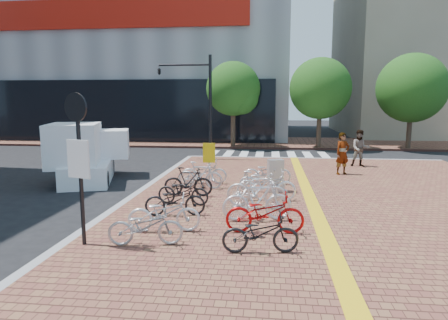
# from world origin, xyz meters

# --- Properties ---
(ground) EXTENTS (120.00, 120.00, 0.00)m
(ground) POSITION_xyz_m (0.00, 0.00, 0.00)
(ground) COLOR black
(ground) RESTS_ON ground
(tactile_strip) EXTENTS (0.40, 34.00, 0.01)m
(tactile_strip) POSITION_xyz_m (2.00, -5.00, 0.16)
(tactile_strip) COLOR yellow
(tactile_strip) RESTS_ON sidewalk
(kerb_north) EXTENTS (14.00, 0.25, 0.15)m
(kerb_north) POSITION_xyz_m (3.00, 12.00, 0.08)
(kerb_north) COLOR gray
(kerb_north) RESTS_ON ground
(far_sidewalk) EXTENTS (70.00, 8.00, 0.15)m
(far_sidewalk) POSITION_xyz_m (0.00, 21.00, 0.07)
(far_sidewalk) COLOR brown
(far_sidewalk) RESTS_ON ground
(department_store) EXTENTS (36.00, 24.27, 28.00)m
(department_store) POSITION_xyz_m (-15.99, 31.95, 13.98)
(department_store) COLOR gray
(department_store) RESTS_ON ground
(crosswalk) EXTENTS (7.50, 4.00, 0.01)m
(crosswalk) POSITION_xyz_m (0.50, 14.00, 0.01)
(crosswalk) COLOR silver
(crosswalk) RESTS_ON ground
(street_trees) EXTENTS (16.20, 4.60, 6.35)m
(street_trees) POSITION_xyz_m (5.04, 17.45, 4.10)
(street_trees) COLOR #38281E
(street_trees) RESTS_ON far_sidewalk
(bike_0) EXTENTS (1.74, 0.87, 0.88)m
(bike_0) POSITION_xyz_m (-2.10, -2.47, 0.59)
(bike_0) COLOR #A4A4A8
(bike_0) RESTS_ON sidewalk
(bike_1) EXTENTS (1.86, 0.90, 0.94)m
(bike_1) POSITION_xyz_m (-1.93, -1.51, 0.62)
(bike_1) COLOR white
(bike_1) RESTS_ON sidewalk
(bike_2) EXTENTS (1.77, 0.89, 0.89)m
(bike_2) POSITION_xyz_m (-1.99, -0.10, 0.59)
(bike_2) COLOR black
(bike_2) RESTS_ON sidewalk
(bike_3) EXTENTS (1.71, 0.78, 0.87)m
(bike_3) POSITION_xyz_m (-2.03, 1.11, 0.58)
(bike_3) COLOR black
(bike_3) RESTS_ON sidewalk
(bike_4) EXTENTS (1.67, 0.53, 1.00)m
(bike_4) POSITION_xyz_m (-2.10, 2.23, 0.65)
(bike_4) COLOR black
(bike_4) RESTS_ON sidewalk
(bike_5) EXTENTS (1.70, 0.61, 1.00)m
(bike_5) POSITION_xyz_m (-1.89, 3.41, 0.65)
(bike_5) COLOR white
(bike_5) RESTS_ON sidewalk
(bike_6) EXTENTS (1.82, 0.78, 0.93)m
(bike_6) POSITION_xyz_m (-1.90, 4.33, 0.62)
(bike_6) COLOR silver
(bike_6) RESTS_ON sidewalk
(bike_7) EXTENTS (1.70, 0.79, 0.86)m
(bike_7) POSITION_xyz_m (0.47, -2.62, 0.58)
(bike_7) COLOR black
(bike_7) RESTS_ON sidewalk
(bike_8) EXTENTS (1.94, 0.75, 1.00)m
(bike_8) POSITION_xyz_m (0.54, -1.33, 0.65)
(bike_8) COLOR #AB0C0C
(bike_8) RESTS_ON sidewalk
(bike_9) EXTENTS (1.96, 0.88, 1.14)m
(bike_9) POSITION_xyz_m (0.33, -0.36, 0.72)
(bike_9) COLOR white
(bike_9) RESTS_ON sidewalk
(bike_10) EXTENTS (1.95, 0.89, 1.13)m
(bike_10) POSITION_xyz_m (0.27, 0.92, 0.72)
(bike_10) COLOR silver
(bike_10) RESTS_ON sidewalk
(bike_11) EXTENTS (1.96, 0.81, 1.01)m
(bike_11) POSITION_xyz_m (0.54, 1.92, 0.65)
(bike_11) COLOR white
(bike_11) RESTS_ON sidewalk
(bike_12) EXTENTS (1.64, 0.60, 0.85)m
(bike_12) POSITION_xyz_m (0.39, 3.14, 0.58)
(bike_12) COLOR silver
(bike_12) RESTS_ON sidewalk
(bike_13) EXTENTS (1.87, 0.78, 0.96)m
(bike_13) POSITION_xyz_m (0.55, 4.45, 0.63)
(bike_13) COLOR silver
(bike_13) RESTS_ON sidewalk
(pedestrian_a) EXTENTS (0.80, 0.70, 1.85)m
(pedestrian_a) POSITION_xyz_m (3.81, 7.00, 1.07)
(pedestrian_a) COLOR gray
(pedestrian_a) RESTS_ON sidewalk
(pedestrian_b) EXTENTS (0.94, 0.76, 1.80)m
(pedestrian_b) POSITION_xyz_m (5.04, 9.28, 1.05)
(pedestrian_b) COLOR #535B69
(pedestrian_b) RESTS_ON sidewalk
(utility_box) EXTENTS (0.60, 0.49, 1.16)m
(utility_box) POSITION_xyz_m (0.85, 3.26, 0.73)
(utility_box) COLOR #A9A9AD
(utility_box) RESTS_ON sidewalk
(yellow_sign) EXTENTS (0.45, 0.11, 1.67)m
(yellow_sign) POSITION_xyz_m (-1.59, 3.62, 1.31)
(yellow_sign) COLOR #B7B7BC
(yellow_sign) RESTS_ON sidewalk
(notice_sign) EXTENTS (0.60, 0.25, 3.39)m
(notice_sign) POSITION_xyz_m (-3.50, -2.62, 2.29)
(notice_sign) COLOR black
(notice_sign) RESTS_ON sidewalk
(traffic_light_pole) EXTENTS (3.04, 1.17, 5.66)m
(traffic_light_pole) POSITION_xyz_m (-3.95, 10.99, 4.06)
(traffic_light_pole) COLOR black
(traffic_light_pole) RESTS_ON sidewalk
(box_truck) EXTENTS (3.04, 4.60, 2.46)m
(box_truck) POSITION_xyz_m (-6.93, 4.99, 1.16)
(box_truck) COLOR white
(box_truck) RESTS_ON ground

